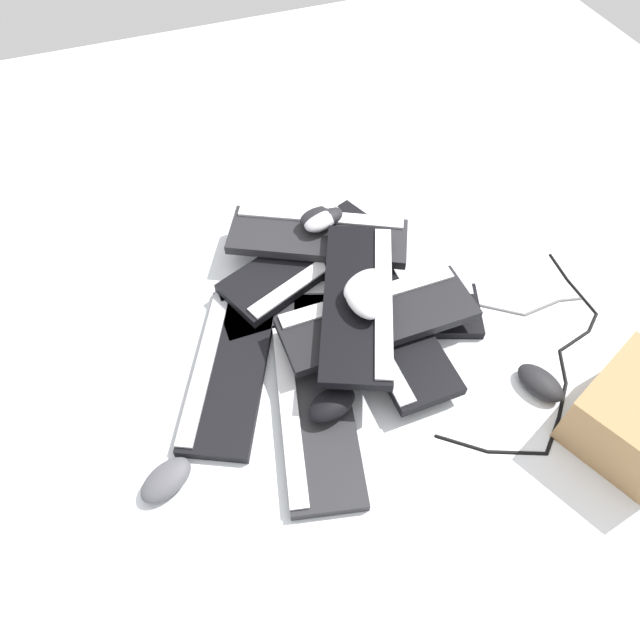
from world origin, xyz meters
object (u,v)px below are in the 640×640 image
Objects in this scene: keyboard_6 at (378,317)px; mouse_2 at (332,404)px; keyboard_5 at (305,259)px; mouse_4 at (322,218)px; mouse_3 at (364,285)px; cardboard_box at (639,416)px; mouse_6 at (540,383)px; keyboard_8 at (318,235)px; keyboard_3 at (387,309)px; keyboard_0 at (309,293)px; keyboard_2 at (315,410)px; mouse_7 at (166,480)px; mouse_0 at (321,217)px; keyboard_4 at (387,323)px; mouse_5 at (363,300)px; keyboard_1 at (230,365)px; mouse_1 at (349,220)px; keyboard_7 at (359,300)px.

mouse_2 is at bearing 132.85° from keyboard_6.
mouse_4 is (0.06, -0.07, 0.07)m from keyboard_5.
cardboard_box is (-0.45, -0.41, -0.07)m from mouse_3.
mouse_6 is at bearing 110.72° from mouse_3.
keyboard_8 is 1.92× the size of cardboard_box.
keyboard_6 is at bearing 135.84° from keyboard_3.
keyboard_0 is 0.96× the size of keyboard_8.
keyboard_8 is (0.42, -0.16, 0.06)m from keyboard_2.
keyboard_2 is 1.00× the size of keyboard_3.
mouse_6 and mouse_7 have the same top height.
cardboard_box reaches higher than mouse_2.
keyboard_0 is at bearing 58.00° from mouse_0.
mouse_6 is at bearing -88.07° from mouse_4.
keyboard_4 is at bearing 154.86° from keyboard_3.
mouse_2 is 1.00× the size of mouse_4.
keyboard_8 is 0.46m from mouse_2.
keyboard_4 is 4.03× the size of mouse_7.
mouse_5 reaches higher than mouse_7.
keyboard_1 is at bearing 130.32° from keyboard_5.
keyboard_8 reaches higher than keyboard_5.
mouse_7 is at bearing 129.92° from keyboard_0.
keyboard_2 is (-0.17, -0.14, 0.00)m from keyboard_1.
keyboard_0 is 0.27m from mouse_1.
mouse_2 is at bearing 168.24° from keyboard_5.
keyboard_5 is 4.22× the size of mouse_1.
mouse_7 is at bearing 65.94° from mouse_6.
keyboard_6 reaches higher than keyboard_0.
keyboard_1 is 4.20× the size of mouse_2.
mouse_2 is at bearing 144.63° from keyboard_7.
keyboard_4 is 4.03× the size of mouse_6.
keyboard_7 is 0.54m from mouse_7.
keyboard_0 is 0.19m from keyboard_3.
keyboard_1 and keyboard_2 have the same top height.
cardboard_box is (-0.65, -0.47, 0.03)m from keyboard_5.
keyboard_6 reaches higher than mouse_1.
mouse_4 is (0.14, -0.08, 0.10)m from keyboard_0.
cardboard_box is at bearing 139.59° from mouse_7.
mouse_1 is (0.36, -0.08, -0.05)m from keyboard_6.
mouse_4 reaches higher than mouse_6.
cardboard_box reaches higher than keyboard_3.
keyboard_6 is at bearing -95.41° from keyboard_1.
keyboard_4 is 1.85× the size of cardboard_box.
keyboard_8 is at bearing 11.10° from mouse_6.
keyboard_1 is at bearing -165.87° from mouse_4.
keyboard_7 reaches higher than keyboard_8.
mouse_2 is 0.23m from mouse_5.
mouse_3 is at bearing -175.38° from keyboard_8.
keyboard_8 is at bearing -21.01° from keyboard_2.
keyboard_1 is 0.34m from mouse_3.
mouse_1 is 0.46× the size of cardboard_box.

